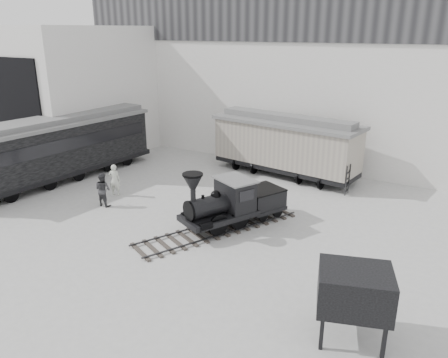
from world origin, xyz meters
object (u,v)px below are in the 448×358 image
Objects in this scene: locomotive at (230,205)px; visitor_b at (103,189)px; coal_hopper at (354,295)px; boxcar at (285,144)px; passenger_coach at (58,148)px; visitor_a at (115,180)px.

locomotive is 7.08m from visitor_b.
locomotive is at bearing 126.70° from coal_hopper.
boxcar reaches higher than visitor_b.
boxcar is 13.83m from passenger_coach.
boxcar is (-0.85, 8.46, 0.95)m from locomotive.
visitor_b is at bearing -145.94° from locomotive.
passenger_coach is at bearing -25.64° from visitor_a.
coal_hopper is at bearing -52.31° from boxcar.
visitor_b is (-7.00, -1.08, -0.18)m from locomotive.
coal_hopper is (6.95, -4.92, 0.41)m from locomotive.
passenger_coach is 5.48× the size of coal_hopper.
passenger_coach reaches higher than coal_hopper.
boxcar is 11.40m from visitor_b.
passenger_coach is 7.64× the size of visitor_a.
visitor_a is (4.74, -0.30, -1.10)m from passenger_coach.
coal_hopper is (14.46, -5.26, 0.58)m from visitor_a.
boxcar reaches higher than locomotive.
visitor_a is (-6.66, -8.12, -1.12)m from boxcar.
passenger_coach is 7.66× the size of visitor_b.
visitor_a is at bearing 1.69° from passenger_coach.
locomotive reaches higher than visitor_a.
passenger_coach is (-12.26, 0.64, 0.92)m from locomotive.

